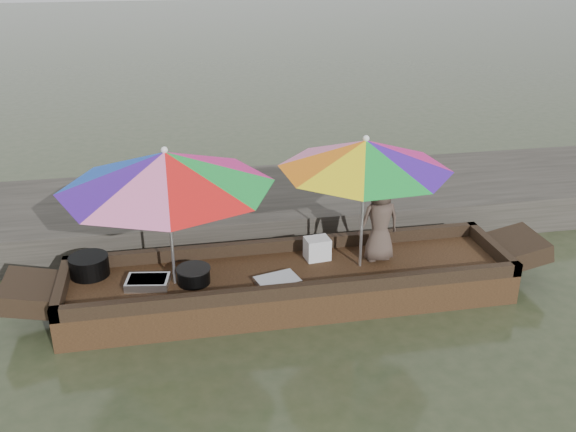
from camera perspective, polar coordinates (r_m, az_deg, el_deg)
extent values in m
plane|color=#2F3921|center=(7.45, 0.15, -7.38)|extent=(80.00, 80.00, 0.00)
cube|color=#2D2B26|center=(9.28, -2.49, 0.81)|extent=(22.00, 2.20, 0.50)
cube|color=black|center=(7.36, 0.15, -6.21)|extent=(5.03, 1.20, 0.35)
cylinder|color=black|center=(7.50, -17.26, -4.25)|extent=(0.43, 0.43, 0.23)
cube|color=silver|center=(7.14, -12.36, -5.78)|extent=(0.50, 0.38, 0.09)
cube|color=silver|center=(7.03, -0.95, -5.80)|extent=(0.52, 0.42, 0.06)
cylinder|color=black|center=(7.10, -8.38, -5.29)|extent=(0.35, 0.35, 0.17)
cube|color=white|center=(7.52, 2.61, -2.90)|extent=(0.30, 0.25, 0.26)
imported|color=#4D3D35|center=(7.43, 8.15, -0.46)|extent=(0.50, 0.34, 0.97)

